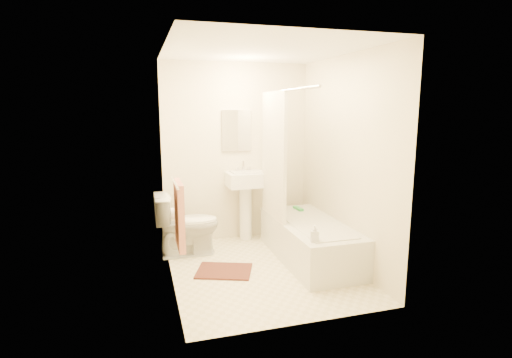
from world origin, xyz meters
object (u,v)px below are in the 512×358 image
object	(u,v)px
sink	(246,203)
soap_bottle	(315,233)
toilet	(187,225)
bathtub	(310,241)
bath_mat	(224,271)

from	to	relation	value
sink	soap_bottle	world-z (taller)	sink
toilet	bathtub	size ratio (longest dim) A/B	0.48
bathtub	soap_bottle	xyz separation A→B (m)	(-0.24, -0.65, 0.32)
toilet	sink	xyz separation A→B (m)	(0.85, 0.34, 0.13)
bathtub	soap_bottle	distance (m)	0.77
toilet	bath_mat	xyz separation A→B (m)	(0.32, -0.66, -0.37)
toilet	bathtub	world-z (taller)	toilet
toilet	bath_mat	distance (m)	0.83
bath_mat	toilet	bearing A→B (deg)	115.71
bath_mat	sink	bearing A→B (deg)	62.44
toilet	soap_bottle	xyz separation A→B (m)	(1.15, -1.23, 0.17)
bath_mat	soap_bottle	distance (m)	1.14
sink	bathtub	bearing A→B (deg)	-60.85
bathtub	soap_bottle	world-z (taller)	soap_bottle
bath_mat	soap_bottle	world-z (taller)	soap_bottle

